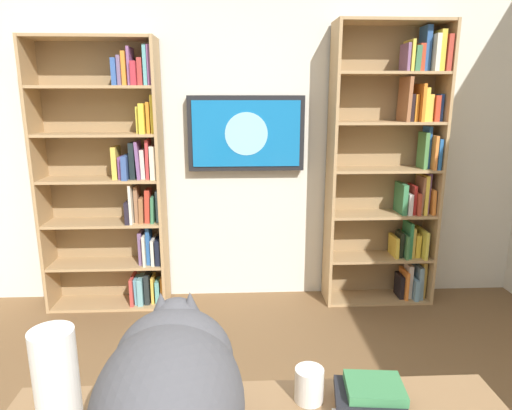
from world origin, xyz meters
name	(u,v)px	position (x,y,z in m)	size (l,w,h in m)	color
wall_back	(244,128)	(0.00, -2.23, 1.35)	(4.52, 0.06, 2.70)	silver
bookshelf_left	(396,167)	(-1.15, -2.06, 1.06)	(0.82, 0.28, 2.10)	tan
bookshelf_right	(116,179)	(0.95, -2.06, 0.99)	(0.89, 0.28, 1.98)	tan
wall_mounted_tv	(246,134)	(-0.02, -2.15, 1.31)	(0.87, 0.07, 0.56)	black
cat	(171,391)	(0.22, 0.34, 0.94)	(0.33, 0.59, 0.36)	#4C4C51
paper_towel_roll	(56,379)	(0.52, 0.21, 0.89)	(0.11, 0.11, 0.27)	white
coffee_mug	(309,385)	(-0.13, 0.15, 0.80)	(0.08, 0.08, 0.10)	white
desk_book_stack	(370,396)	(-0.29, 0.19, 0.79)	(0.20, 0.17, 0.08)	orange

